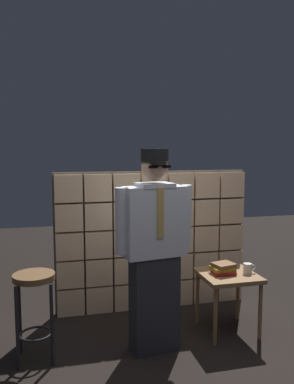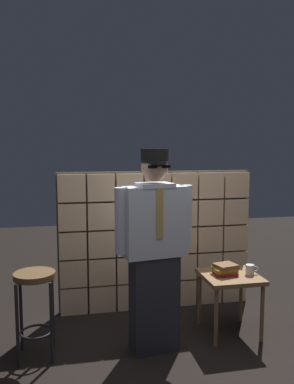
{
  "view_description": "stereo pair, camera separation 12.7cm",
  "coord_description": "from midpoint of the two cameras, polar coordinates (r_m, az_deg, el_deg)",
  "views": [
    {
      "loc": [
        -1.07,
        -2.88,
        1.75
      ],
      "look_at": [
        -0.29,
        0.3,
        1.38
      ],
      "focal_mm": 36.77,
      "sensor_mm": 36.0,
      "label": 1
    },
    {
      "loc": [
        -0.94,
        -2.9,
        1.75
      ],
      "look_at": [
        -0.29,
        0.3,
        1.38
      ],
      "focal_mm": 36.77,
      "sensor_mm": 36.0,
      "label": 2
    }
  ],
  "objects": [
    {
      "name": "ground_plane",
      "position": [
        3.53,
        5.09,
        -23.34
      ],
      "size": [
        12.0,
        12.0,
        0.0
      ],
      "color": "black"
    },
    {
      "name": "glass_block_wall",
      "position": [
        4.3,
        0.11,
        -7.13
      ],
      "size": [
        2.12,
        0.1,
        1.52
      ],
      "color": "#E0B78C",
      "rests_on": "ground"
    },
    {
      "name": "standing_person",
      "position": [
        3.36,
        0.0,
        -8.05
      ],
      "size": [
        0.7,
        0.33,
        1.74
      ],
      "rotation": [
        0.0,
        0.0,
        0.15
      ],
      "color": "#28282D",
      "rests_on": "ground"
    },
    {
      "name": "bar_stool",
      "position": [
        3.47,
        -17.05,
        -14.19
      ],
      "size": [
        0.34,
        0.34,
        0.73
      ],
      "color": "brown",
      "rests_on": "ground"
    },
    {
      "name": "side_table",
      "position": [
        3.88,
        10.72,
        -12.63
      ],
      "size": [
        0.52,
        0.52,
        0.57
      ],
      "color": "brown",
      "rests_on": "ground"
    },
    {
      "name": "book_stack",
      "position": [
        3.82,
        10.05,
        -10.89
      ],
      "size": [
        0.23,
        0.21,
        0.1
      ],
      "color": "maroon",
      "rests_on": "side_table"
    },
    {
      "name": "coffee_mug",
      "position": [
        3.88,
        13.5,
        -10.73
      ],
      "size": [
        0.13,
        0.08,
        0.09
      ],
      "color": "silver",
      "rests_on": "side_table"
    }
  ]
}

